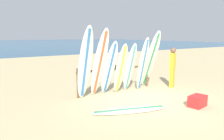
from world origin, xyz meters
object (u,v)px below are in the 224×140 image
object	(u,v)px
surfboard_leaning_center_left	(109,68)
cooler_box	(197,101)
surfboard_leaning_center	(121,69)
surfboard_leaning_center_right	(130,67)
surfboard_leaning_far_left	(85,64)
surfboard_lying_on_sand	(130,110)
surfboard_leaning_right	(143,64)
surfboard_leaning_left	(100,64)
surfboard_leaning_far_right	(151,60)
surfboard_rack	(116,74)
beachgoer_standing	(173,66)

from	to	relation	value
surfboard_leaning_center_left	cooler_box	distance (m)	3.25
surfboard_leaning_center	surfboard_leaning_center_right	distance (m)	0.54
surfboard_leaning_center	surfboard_leaning_far_left	bearing A→B (deg)	-178.63
surfboard_leaning_far_left	surfboard_lying_on_sand	xyz separation A→B (m)	(0.60, -1.73, -1.27)
cooler_box	surfboard_leaning_right	bearing A→B (deg)	81.85
surfboard_leaning_center_left	surfboard_lying_on_sand	world-z (taller)	surfboard_leaning_center_left
surfboard_leaning_left	surfboard_leaning_far_right	xyz separation A→B (m)	(2.57, 0.11, -0.03)
surfboard_leaning_left	surfboard_leaning_center	world-z (taller)	surfboard_leaning_left
surfboard_leaning_left	surfboard_rack	bearing A→B (deg)	22.90
surfboard_leaning_right	surfboard_leaning_center_left	bearing A→B (deg)	175.85
surfboard_leaning_far_left	surfboard_lying_on_sand	bearing A→B (deg)	-70.94
surfboard_rack	surfboard_leaning_right	distance (m)	1.18
surfboard_leaning_center	surfboard_leaning_far_right	world-z (taller)	surfboard_leaning_far_right
surfboard_leaning_center_left	surfboard_leaning_far_right	size ratio (longest dim) A/B	0.84
surfboard_leaning_left	surfboard_leaning_center_right	size ratio (longest dim) A/B	1.28
surfboard_leaning_center_right	surfboard_lying_on_sand	distance (m)	2.55
surfboard_leaning_far_left	surfboard_leaning_right	world-z (taller)	surfboard_leaning_far_left
surfboard_rack	beachgoer_standing	size ratio (longest dim) A/B	1.98
surfboard_rack	surfboard_leaning_left	size ratio (longest dim) A/B	1.37
surfboard_leaning_center	surfboard_leaning_right	distance (m)	1.08
surfboard_leaning_right	surfboard_lying_on_sand	distance (m)	2.83
surfboard_lying_on_sand	surfboard_leaning_center	bearing A→B (deg)	62.33
surfboard_leaning_center	cooler_box	xyz separation A→B (m)	(1.17, -2.61, -0.81)
surfboard_leaning_left	surfboard_leaning_center	xyz separation A→B (m)	(0.96, 0.05, -0.28)
surfboard_rack	beachgoer_standing	distance (m)	2.58
surfboard_leaning_center_left	cooler_box	world-z (taller)	surfboard_leaning_center_left
surfboard_leaning_right	surfboard_lying_on_sand	xyz separation A→B (m)	(-2.00, -1.71, -1.06)
cooler_box	surfboard_leaning_far_right	bearing A→B (deg)	70.32
surfboard_rack	beachgoer_standing	world-z (taller)	beachgoer_standing
surfboard_leaning_center	surfboard_lying_on_sand	distance (m)	2.21
surfboard_leaning_center_left	beachgoer_standing	bearing A→B (deg)	-8.01
surfboard_leaning_left	beachgoer_standing	xyz separation A→B (m)	(3.47, -0.32, -0.30)
surfboard_rack	surfboard_leaning_far_left	bearing A→B (deg)	-165.17
surfboard_leaning_left	surfboard_leaning_center_right	distance (m)	1.53
surfboard_rack	surfboard_leaning_center_right	xyz separation A→B (m)	(0.49, -0.28, 0.26)
surfboard_lying_on_sand	surfboard_leaning_far_right	bearing A→B (deg)	35.76
surfboard_leaning_center_right	surfboard_leaning_right	bearing A→B (deg)	-15.96
surfboard_leaning_left	surfboard_lying_on_sand	xyz separation A→B (m)	(0.04, -1.72, -1.23)
surfboard_leaning_far_left	beachgoer_standing	size ratio (longest dim) A/B	1.49
surfboard_leaning_center	surfboard_leaning_right	world-z (taller)	surfboard_leaning_right
surfboard_leaning_far_left	surfboard_leaning_right	distance (m)	2.60
surfboard_leaning_far_left	beachgoer_standing	bearing A→B (deg)	-4.67
surfboard_leaning_center	surfboard_leaning_right	bearing A→B (deg)	-3.08
surfboard_leaning_far_right	beachgoer_standing	size ratio (longest dim) A/B	1.41
surfboard_leaning_center_right	cooler_box	size ratio (longest dim) A/B	3.28
surfboard_leaning_far_left	surfboard_leaning_center	xyz separation A→B (m)	(1.52, 0.04, -0.32)
surfboard_leaning_left	surfboard_leaning_center_right	xyz separation A→B (m)	(1.50, 0.14, -0.28)
surfboard_leaning_far_right	surfboard_leaning_center	bearing A→B (deg)	-177.86
surfboard_leaning_far_left	surfboard_leaning_far_right	bearing A→B (deg)	1.77
surfboard_rack	surfboard_leaning_far_right	distance (m)	1.67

